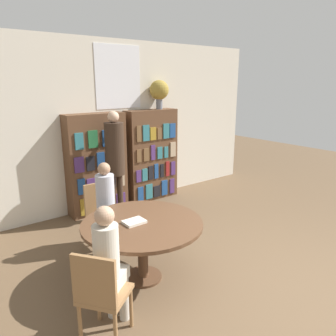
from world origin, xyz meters
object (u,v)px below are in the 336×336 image
(bookshelf_right, at_px, (152,155))
(chair_left_side, at_px, (102,212))
(chair_near_camera, at_px, (101,292))
(librarian_standing, at_px, (115,154))
(bookshelf_left, at_px, (97,164))
(seated_reader_right, at_px, (109,262))
(flower_vase, at_px, (159,91))
(seated_reader_left, at_px, (107,203))
(reading_table, at_px, (142,230))

(bookshelf_right, height_order, chair_left_side, bookshelf_right)
(chair_near_camera, xyz_separation_m, librarian_standing, (1.45, 2.35, 0.62))
(chair_left_side, height_order, librarian_standing, librarian_standing)
(bookshelf_left, relative_size, seated_reader_right, 1.40)
(flower_vase, height_order, seated_reader_left, flower_vase)
(seated_reader_right, bearing_deg, seated_reader_left, 117.05)
(flower_vase, height_order, chair_near_camera, flower_vase)
(bookshelf_left, height_order, seated_reader_left, bookshelf_left)
(chair_left_side, distance_m, seated_reader_left, 0.27)
(seated_reader_right, bearing_deg, chair_left_side, 119.90)
(bookshelf_left, height_order, bookshelf_right, same)
(librarian_standing, bearing_deg, flower_vase, 21.67)
(bookshelf_right, xyz_separation_m, reading_table, (-1.69, -2.24, -0.25))
(chair_near_camera, bearing_deg, bookshelf_left, 118.35)
(seated_reader_left, bearing_deg, flower_vase, -143.81)
(seated_reader_left, relative_size, seated_reader_right, 0.99)
(reading_table, xyz_separation_m, seated_reader_right, (-0.68, -0.50, 0.07))
(chair_left_side, bearing_deg, seated_reader_right, 65.90)
(chair_near_camera, distance_m, seated_reader_right, 0.27)
(bookshelf_right, distance_m, seated_reader_left, 2.20)
(reading_table, xyz_separation_m, chair_left_side, (-0.00, 1.03, -0.11))
(chair_near_camera, relative_size, seated_reader_left, 0.73)
(seated_reader_right, bearing_deg, reading_table, 90.00)
(bookshelf_right, height_order, seated_reader_left, bookshelf_right)
(bookshelf_right, relative_size, chair_left_side, 1.93)
(flower_vase, bearing_deg, librarian_standing, -158.33)
(chair_near_camera, bearing_deg, librarian_standing, 112.10)
(reading_table, bearing_deg, chair_near_camera, -143.78)
(seated_reader_right, xyz_separation_m, librarian_standing, (1.30, 2.24, 0.43))
(bookshelf_left, height_order, reading_table, bookshelf_left)
(reading_table, height_order, chair_near_camera, chair_near_camera)
(chair_left_side, relative_size, seated_reader_left, 0.73)
(chair_near_camera, xyz_separation_m, seated_reader_right, (0.15, 0.11, 0.19))
(chair_near_camera, relative_size, seated_reader_right, 0.72)
(flower_vase, relative_size, librarian_standing, 0.30)
(chair_left_side, bearing_deg, chair_near_camera, 63.00)
(bookshelf_left, bearing_deg, seated_reader_left, -110.70)
(seated_reader_right, relative_size, librarian_standing, 0.69)
(bookshelf_left, height_order, librarian_standing, librarian_standing)
(flower_vase, bearing_deg, seated_reader_left, -143.59)
(librarian_standing, bearing_deg, chair_left_side, -131.30)
(bookshelf_left, distance_m, bookshelf_right, 1.17)
(flower_vase, xyz_separation_m, seated_reader_left, (-1.89, -1.40, -1.40))
(chair_left_side, relative_size, librarian_standing, 0.50)
(bookshelf_right, bearing_deg, flower_vase, 1.40)
(bookshelf_right, xyz_separation_m, seated_reader_right, (-2.37, -2.74, -0.17))
(seated_reader_left, bearing_deg, reading_table, 90.00)
(bookshelf_left, height_order, chair_left_side, bookshelf_left)
(bookshelf_left, distance_m, chair_near_camera, 3.18)
(seated_reader_right, bearing_deg, librarian_standing, 113.65)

